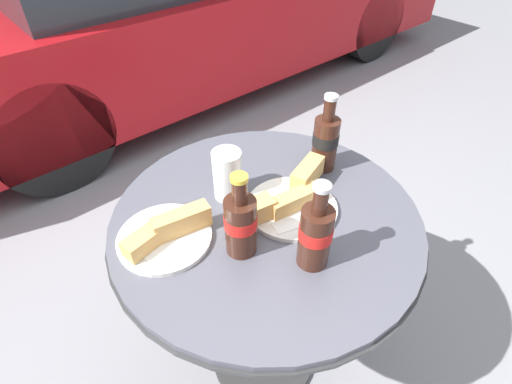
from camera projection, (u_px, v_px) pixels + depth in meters
name	position (u px, v px, depth m)	size (l,w,h in m)	color
ground_plane	(263.00, 356.00, 1.48)	(30.00, 30.00, 0.00)	gray
bistro_table	(265.00, 252.00, 1.08)	(0.78, 0.78, 0.73)	#333333
cola_bottle_left	(315.00, 234.00, 0.83)	(0.07, 0.07, 0.22)	#3D1E14
cola_bottle_right	(241.00, 223.00, 0.86)	(0.07, 0.07, 0.21)	#3D1E14
cola_bottle_center	(325.00, 141.00, 1.08)	(0.07, 0.07, 0.22)	#3D1E14
drinking_glass	(228.00, 176.00, 1.01)	(0.07, 0.07, 0.13)	#C68923
lunch_plate_near	(166.00, 234.00, 0.92)	(0.22, 0.22, 0.07)	silver
lunch_plate_far	(289.00, 200.00, 1.00)	(0.31, 0.23, 0.07)	silver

